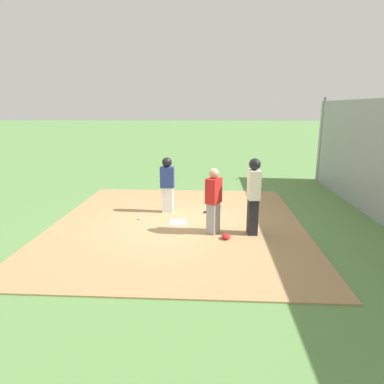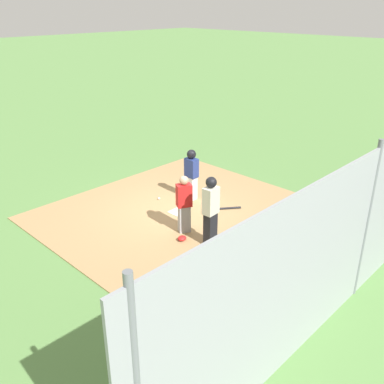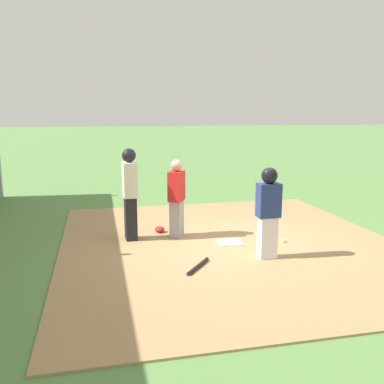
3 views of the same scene
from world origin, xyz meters
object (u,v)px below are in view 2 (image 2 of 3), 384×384
at_px(baseball, 159,198).
at_px(umpire, 211,210).
at_px(runner, 191,172).
at_px(baseball_bat, 228,208).
at_px(home_plate, 178,212).
at_px(catcher, 184,203).
at_px(catcher_mask, 182,238).

bearing_deg(baseball, umpire, -106.57).
distance_m(runner, baseball, 1.32).
height_order(runner, baseball_bat, runner).
relative_size(home_plate, umpire, 0.24).
xyz_separation_m(runner, baseball, (-0.75, 0.67, -0.86)).
height_order(catcher, baseball_bat, catcher).
bearing_deg(runner, catcher_mask, 38.98).
bearing_deg(catcher, catcher_mask, 156.39).
xyz_separation_m(home_plate, umpire, (-0.67, -1.85, 0.95)).
bearing_deg(catcher, runner, -22.65).
bearing_deg(umpire, home_plate, -23.64).
distance_m(runner, baseball_bat, 1.57).
xyz_separation_m(home_plate, catcher_mask, (-1.04, -1.22, 0.05)).
height_order(catcher, runner, runner).
bearing_deg(home_plate, catcher, -125.54).
distance_m(umpire, runner, 2.75).
height_order(home_plate, runner, runner).
bearing_deg(runner, baseball, -41.40).
relative_size(home_plate, catcher_mask, 1.83).
height_order(baseball_bat, catcher_mask, catcher_mask).
bearing_deg(catcher_mask, baseball_bat, 7.98).
xyz_separation_m(runner, catcher_mask, (-1.98, -1.59, -0.84)).
height_order(umpire, baseball, umpire).
xyz_separation_m(home_plate, baseball, (0.19, 1.04, 0.03)).
relative_size(catcher, baseball_bat, 2.06).
bearing_deg(baseball_bat, catcher_mask, 45.43).
height_order(home_plate, baseball, baseball).
bearing_deg(umpire, baseball, -20.33).
height_order(home_plate, baseball_bat, baseball_bat).
xyz_separation_m(umpire, catcher_mask, (-0.37, 0.63, -0.90)).
bearing_deg(baseball, home_plate, -100.43).
bearing_deg(runner, umpire, 54.21).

